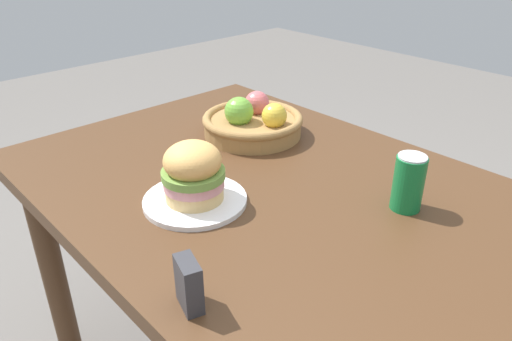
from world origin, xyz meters
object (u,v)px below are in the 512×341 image
(fruit_basket, at_px, (253,122))
(napkin_holder, at_px, (189,284))
(sandwich, at_px, (193,172))
(plate, at_px, (195,200))
(soda_can, at_px, (409,183))

(fruit_basket, xyz_separation_m, napkin_holder, (0.45, -0.55, 0.00))
(sandwich, height_order, fruit_basket, sandwich)
(plate, xyz_separation_m, sandwich, (0.00, 0.00, 0.07))
(plate, bearing_deg, soda_can, 44.63)
(soda_can, xyz_separation_m, napkin_holder, (-0.07, -0.52, -0.02))
(plate, distance_m, soda_can, 0.46)
(plate, distance_m, sandwich, 0.07)
(plate, bearing_deg, sandwich, 0.00)
(soda_can, bearing_deg, plate, -135.37)
(fruit_basket, bearing_deg, napkin_holder, -50.76)
(sandwich, xyz_separation_m, fruit_basket, (-0.19, 0.35, -0.04))
(sandwich, distance_m, soda_can, 0.46)
(plate, bearing_deg, fruit_basket, 118.74)
(soda_can, xyz_separation_m, fruit_basket, (-0.52, 0.03, -0.02))
(soda_can, distance_m, napkin_holder, 0.53)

